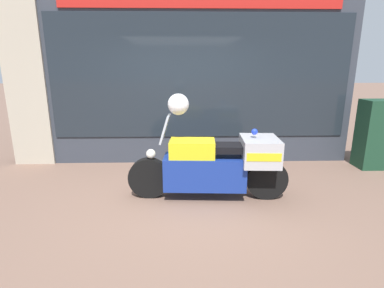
{
  "coord_description": "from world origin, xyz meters",
  "views": [
    {
      "loc": [
        0.02,
        -4.09,
        1.94
      ],
      "look_at": [
        0.15,
        0.58,
        0.71
      ],
      "focal_mm": 28.0,
      "sensor_mm": 36.0,
      "label": 1
    }
  ],
  "objects": [
    {
      "name": "white_helmet",
      "position": [
        -0.05,
        0.11,
        1.41
      ],
      "size": [
        0.3,
        0.3,
        0.3
      ],
      "primitive_type": "sphere",
      "color": "white",
      "rests_on": "paramedic_motorcycle"
    },
    {
      "name": "shop_building",
      "position": [
        -0.38,
        2.0,
        1.67
      ],
      "size": [
        6.77,
        0.55,
        3.33
      ],
      "color": "#333842",
      "rests_on": "ground"
    },
    {
      "name": "ground_plane",
      "position": [
        0.0,
        0.0,
        0.0
      ],
      "size": [
        60.0,
        60.0,
        0.0
      ],
      "primitive_type": "plane",
      "color": "#7A5B4C"
    },
    {
      "name": "paramedic_motorcycle",
      "position": [
        0.52,
        0.07,
        0.54
      ],
      "size": [
        2.37,
        0.69,
        1.26
      ],
      "rotation": [
        0.0,
        0.0,
        3.09
      ],
      "color": "black",
      "rests_on": "ground"
    },
    {
      "name": "window_display",
      "position": [
        0.32,
        2.03,
        0.45
      ],
      "size": [
        5.54,
        0.3,
        1.88
      ],
      "color": "slate",
      "rests_on": "ground"
    },
    {
      "name": "utility_cabinet",
      "position": [
        3.86,
        1.39,
        0.66
      ],
      "size": [
        0.94,
        0.46,
        1.32
      ],
      "primitive_type": "cube",
      "color": "#193D28",
      "rests_on": "ground"
    }
  ]
}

